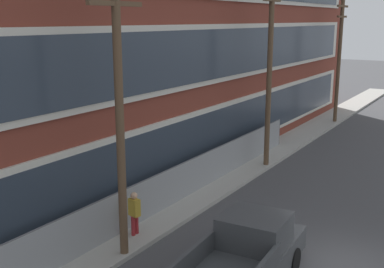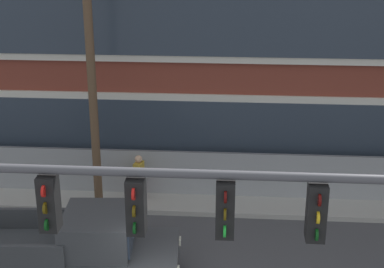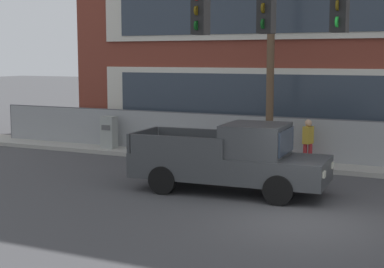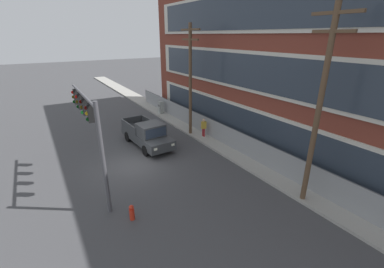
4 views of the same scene
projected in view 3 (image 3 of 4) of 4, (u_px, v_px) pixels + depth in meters
name	position (u px, v px, depth m)	size (l,w,h in m)	color
ground_plane	(306.00, 222.00, 13.72)	(160.00, 160.00, 0.00)	#424244
sidewalk_building_side	(359.00, 168.00, 19.87)	(80.00, 2.04, 0.16)	#9E9B93
chain_link_fence	(316.00, 142.00, 20.68)	(28.05, 0.06, 1.69)	gray
traffic_signal_mast	(366.00, 37.00, 10.09)	(6.26, 0.43, 5.56)	#4C4C51
pickup_truck_dark_grey	(233.00, 160.00, 16.57)	(5.68, 2.33, 1.99)	#383A3D
utility_pole_near_corner	(271.00, 22.00, 19.81)	(2.63, 0.26, 9.01)	brown
electrical_cabinet	(109.00, 134.00, 23.74)	(0.58, 0.46, 1.45)	#939993
pedestrian_near_cabinet	(308.00, 140.00, 20.30)	(0.32, 0.44, 1.69)	maroon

